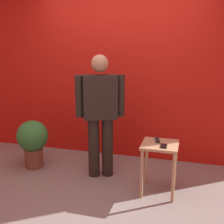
# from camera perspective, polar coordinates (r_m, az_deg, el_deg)

# --- Properties ---
(ground_plane) EXTENTS (12.00, 12.00, 0.00)m
(ground_plane) POSITION_cam_1_polar(r_m,az_deg,el_deg) (3.42, -4.59, -17.03)
(ground_plane) COLOR gray
(back_wall_red) EXTENTS (4.49, 0.12, 2.95)m
(back_wall_red) POSITION_cam_1_polar(r_m,az_deg,el_deg) (4.34, 1.77, 10.08)
(back_wall_red) COLOR red
(back_wall_red) RESTS_ON ground_plane
(standing_person) EXTENTS (0.63, 0.36, 1.61)m
(standing_person) POSITION_cam_1_polar(r_m,az_deg,el_deg) (3.66, -2.36, 0.33)
(standing_person) COLOR black
(standing_person) RESTS_ON ground_plane
(side_table) EXTENTS (0.41, 0.41, 0.62)m
(side_table) POSITION_cam_1_polar(r_m,az_deg,el_deg) (3.38, 9.55, -8.34)
(side_table) COLOR tan
(side_table) RESTS_ON ground_plane
(cell_phone) EXTENTS (0.07, 0.15, 0.01)m
(cell_phone) POSITION_cam_1_polar(r_m,az_deg,el_deg) (3.25, 10.33, -6.72)
(cell_phone) COLOR black
(cell_phone) RESTS_ON side_table
(tv_remote) EXTENTS (0.08, 0.18, 0.02)m
(tv_remote) POSITION_cam_1_polar(r_m,az_deg,el_deg) (3.42, 9.07, -5.56)
(tv_remote) COLOR black
(tv_remote) RESTS_ON side_table
(potted_plant) EXTENTS (0.44, 0.44, 0.69)m
(potted_plant) POSITION_cam_1_polar(r_m,az_deg,el_deg) (4.20, -15.61, -5.40)
(potted_plant) COLOR brown
(potted_plant) RESTS_ON ground_plane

